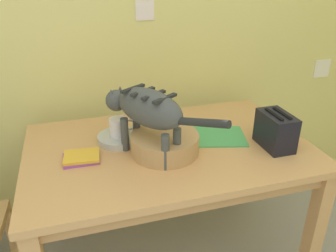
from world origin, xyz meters
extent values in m
cube|color=#E5D976|center=(0.00, 2.02, 1.25)|extent=(4.67, 0.10, 2.50)
cube|color=white|center=(1.40, 1.97, 0.88)|extent=(0.13, 0.01, 0.13)
cube|color=white|center=(0.11, 1.97, 1.32)|extent=(0.11, 0.01, 0.11)
cube|color=tan|center=(0.08, 1.41, 0.74)|extent=(1.36, 0.87, 0.03)
cube|color=tan|center=(0.08, 1.41, 0.69)|extent=(1.28, 0.79, 0.07)
cube|color=tan|center=(0.71, 1.02, 0.36)|extent=(0.07, 0.07, 0.72)
cube|color=tan|center=(-0.55, 1.79, 0.36)|extent=(0.07, 0.07, 0.72)
cube|color=tan|center=(0.71, 1.79, 0.36)|extent=(0.07, 0.07, 0.72)
ellipsoid|color=#464944|center=(-0.03, 1.33, 0.99)|extent=(0.31, 0.38, 0.17)
cube|color=#262825|center=(0.02, 1.26, 1.06)|extent=(0.12, 0.09, 0.01)
cube|color=#262825|center=(-0.01, 1.31, 1.06)|extent=(0.12, 0.09, 0.01)
cube|color=#262825|center=(-0.05, 1.36, 1.06)|extent=(0.12, 0.09, 0.01)
cube|color=#262825|center=(-0.08, 1.42, 1.06)|extent=(0.12, 0.09, 0.01)
cylinder|color=#464944|center=(-0.13, 1.42, 0.84)|extent=(0.04, 0.04, 0.16)
cylinder|color=#464944|center=(-0.06, 1.46, 0.84)|extent=(0.04, 0.04, 0.16)
cylinder|color=#464944|center=(0.01, 1.21, 0.84)|extent=(0.04, 0.04, 0.16)
cylinder|color=#464944|center=(0.07, 1.25, 0.84)|extent=(0.04, 0.04, 0.16)
sphere|color=#464944|center=(-0.15, 1.52, 0.97)|extent=(0.10, 0.10, 0.10)
cone|color=#464944|center=(-0.17, 1.50, 1.02)|extent=(0.04, 0.04, 0.04)
cone|color=#464944|center=(-0.12, 1.53, 1.02)|extent=(0.04, 0.04, 0.04)
cylinder|color=#262825|center=(0.13, 1.09, 1.01)|extent=(0.15, 0.21, 0.09)
cylinder|color=#B5B7AC|center=(-0.15, 1.52, 0.77)|extent=(0.21, 0.21, 0.03)
cylinder|color=white|center=(-0.15, 1.52, 0.83)|extent=(0.09, 0.09, 0.09)
torus|color=white|center=(-0.09, 1.52, 0.84)|extent=(0.06, 0.01, 0.06)
cube|color=#44A457|center=(0.35, 1.42, 0.76)|extent=(0.32, 0.29, 0.01)
cube|color=#964799|center=(-0.34, 1.38, 0.76)|extent=(0.16, 0.12, 0.01)
cube|color=gold|center=(-0.34, 1.38, 0.78)|extent=(0.17, 0.14, 0.01)
cylinder|color=tan|center=(0.04, 1.34, 0.80)|extent=(0.32, 0.32, 0.09)
cylinder|color=brown|center=(0.04, 1.34, 0.81)|extent=(0.26, 0.26, 0.08)
cube|color=black|center=(0.57, 1.25, 0.84)|extent=(0.12, 0.20, 0.17)
cube|color=black|center=(0.54, 1.25, 0.93)|extent=(0.02, 0.14, 0.01)
cube|color=black|center=(0.59, 1.25, 0.93)|extent=(0.02, 0.14, 0.01)
cube|color=tan|center=(-0.74, 1.58, 0.21)|extent=(0.04, 0.04, 0.42)
camera|label=1|loc=(-0.34, 0.00, 1.56)|focal=36.44mm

